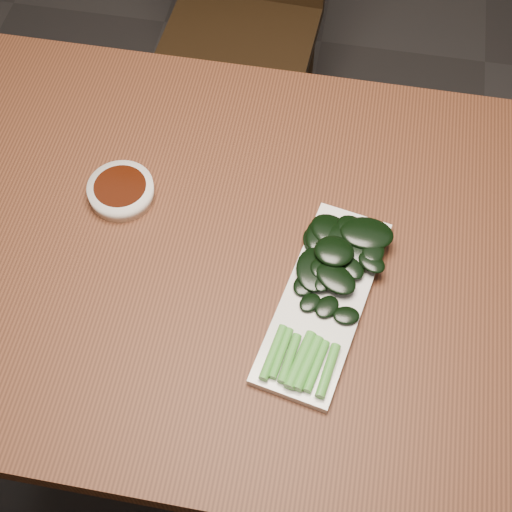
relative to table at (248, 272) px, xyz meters
name	(u,v)px	position (x,y,z in m)	size (l,w,h in m)	color
ground	(251,410)	(0.00, 0.00, -0.68)	(6.00, 6.00, 0.00)	#292727
table	(248,272)	(0.00, 0.00, 0.00)	(1.40, 0.80, 0.75)	#4E2716
chair_far	(244,9)	(-0.18, 0.87, -0.19)	(0.40, 0.40, 0.89)	black
sauce_bowl	(121,191)	(-0.22, 0.06, 0.09)	(0.11, 0.11, 0.03)	silver
serving_plate	(324,300)	(0.13, -0.07, 0.08)	(0.18, 0.34, 0.01)	silver
gai_lan	(338,265)	(0.14, -0.02, 0.10)	(0.17, 0.32, 0.03)	green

